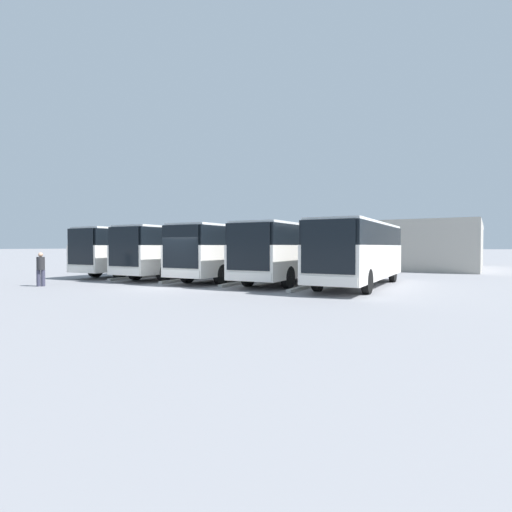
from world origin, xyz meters
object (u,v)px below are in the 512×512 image
(bus_1, at_px, (293,250))
(pedestrian, at_px, (41,268))
(bus_0, at_px, (360,251))
(bus_4, at_px, (144,250))
(bus_3, at_px, (184,250))
(bus_2, at_px, (235,250))

(bus_1, relative_size, pedestrian, 6.16)
(bus_0, xyz_separation_m, bus_4, (15.63, -0.23, 0.00))
(bus_4, distance_m, pedestrian, 8.74)
(bus_0, height_order, bus_1, same)
(bus_3, bearing_deg, bus_2, -179.81)
(bus_2, distance_m, bus_3, 3.91)
(bus_1, bearing_deg, bus_2, -0.78)
(bus_1, height_order, pedestrian, bus_1)
(bus_3, distance_m, bus_4, 3.91)
(bus_0, relative_size, pedestrian, 6.16)
(pedestrian, bearing_deg, bus_3, -153.71)
(bus_3, bearing_deg, bus_4, -4.65)
(bus_3, height_order, bus_4, same)
(bus_0, bearing_deg, bus_4, -3.04)
(bus_0, xyz_separation_m, bus_1, (3.91, -0.32, 0.00))
(bus_1, height_order, bus_4, same)
(bus_3, height_order, pedestrian, bus_3)
(bus_4, bearing_deg, pedestrian, 98.21)
(bus_2, relative_size, pedestrian, 6.16)
(bus_3, relative_size, pedestrian, 6.16)
(bus_1, xyz_separation_m, bus_2, (3.91, 0.10, 0.00))
(bus_0, bearing_deg, bus_2, -3.85)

